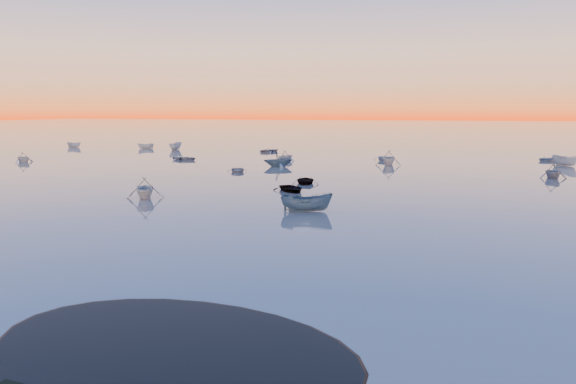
% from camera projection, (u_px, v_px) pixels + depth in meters
% --- Properties ---
extents(ground, '(600.00, 600.00, 0.00)m').
position_uv_depth(ground, '(378.00, 147.00, 114.80)').
color(ground, '#70655D').
rests_on(ground, ground).
extents(mud_lobes, '(140.00, 6.00, 0.07)m').
position_uv_depth(mud_lobes, '(4.00, 333.00, 18.78)').
color(mud_lobes, black).
rests_on(mud_lobes, ground).
extents(moored_fleet, '(124.00, 58.00, 1.20)m').
position_uv_depth(moored_fleet, '(332.00, 170.00, 70.12)').
color(moored_fleet, silver).
rests_on(moored_fleet, ground).
extents(boat_near_center, '(2.56, 4.16, 1.34)m').
position_uv_depth(boat_near_center, '(307.00, 211.00, 41.42)').
color(boat_near_center, '#37546A').
rests_on(boat_near_center, ground).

